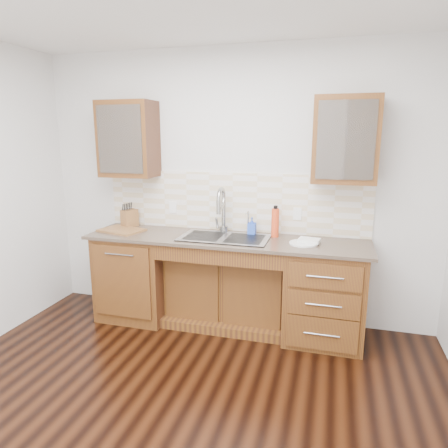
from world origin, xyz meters
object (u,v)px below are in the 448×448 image
(plate, at_px, (303,243))
(cutting_board, at_px, (122,230))
(soap_bottle, at_px, (252,226))
(water_bottle, at_px, (275,223))
(knife_block, at_px, (130,218))

(plate, xyz_separation_m, cutting_board, (-1.83, 0.01, 0.00))
(soap_bottle, height_order, water_bottle, water_bottle)
(soap_bottle, relative_size, water_bottle, 0.63)
(soap_bottle, relative_size, plate, 0.68)
(water_bottle, xyz_separation_m, plate, (0.29, -0.20, -0.13))
(water_bottle, height_order, cutting_board, water_bottle)
(water_bottle, relative_size, cutting_board, 0.64)
(plate, bearing_deg, soap_bottle, 157.49)
(water_bottle, xyz_separation_m, knife_block, (-1.56, 0.02, -0.05))
(cutting_board, bearing_deg, water_bottle, 7.05)
(soap_bottle, bearing_deg, plate, -22.35)
(water_bottle, bearing_deg, cutting_board, -172.95)
(water_bottle, xyz_separation_m, cutting_board, (-1.54, -0.19, -0.13))
(plate, distance_m, knife_block, 1.86)
(knife_block, relative_size, cutting_board, 0.43)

